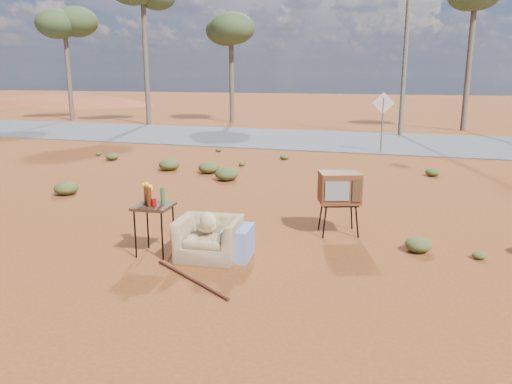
% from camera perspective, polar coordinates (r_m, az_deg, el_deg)
% --- Properties ---
extents(ground, '(140.00, 140.00, 0.00)m').
position_cam_1_polar(ground, '(7.69, -3.62, -8.04)').
color(ground, brown).
rests_on(ground, ground).
extents(highway, '(140.00, 7.00, 0.04)m').
position_cam_1_polar(highway, '(22.00, 10.67, 5.78)').
color(highway, '#565659').
rests_on(highway, ground).
extents(dirt_mound, '(26.00, 18.00, 2.00)m').
position_cam_1_polar(dirt_mound, '(52.21, -21.40, 9.28)').
color(dirt_mound, '#9F4A26').
rests_on(dirt_mound, ground).
extents(armchair, '(1.19, 0.84, 0.84)m').
position_cam_1_polar(armchair, '(7.78, -4.81, -4.73)').
color(armchair, '#977A52').
rests_on(armchair, ground).
extents(tv_unit, '(0.84, 0.75, 1.12)m').
position_cam_1_polar(tv_unit, '(8.92, 9.53, 0.39)').
color(tv_unit, black).
rests_on(tv_unit, ground).
extents(side_table, '(0.60, 0.60, 1.12)m').
position_cam_1_polar(side_table, '(7.99, -11.79, -1.22)').
color(side_table, '#331D12').
rests_on(side_table, ground).
extents(rusty_bar, '(1.48, 0.96, 0.05)m').
position_cam_1_polar(rusty_bar, '(7.10, -7.44, -9.80)').
color(rusty_bar, '#4F1E15').
rests_on(rusty_bar, ground).
extents(road_sign, '(0.78, 0.06, 2.19)m').
position_cam_1_polar(road_sign, '(18.75, 14.30, 8.90)').
color(road_sign, brown).
rests_on(road_sign, ground).
extents(eucalyptus_far_left, '(3.20, 3.20, 7.10)m').
position_cam_1_polar(eucalyptus_far_left, '(33.86, -21.07, 17.74)').
color(eucalyptus_far_left, brown).
rests_on(eucalyptus_far_left, ground).
extents(eucalyptus_near_left, '(3.20, 3.20, 6.60)m').
position_cam_1_polar(eucalyptus_near_left, '(30.69, -2.87, 18.19)').
color(eucalyptus_near_left, brown).
rests_on(eucalyptus_near_left, ground).
extents(utility_pole_center, '(1.40, 0.20, 8.00)m').
position_cam_1_polar(utility_pole_center, '(24.22, 16.76, 15.92)').
color(utility_pole_center, brown).
rests_on(utility_pole_center, ground).
extents(scrub_patch, '(17.49, 8.07, 0.33)m').
position_cam_1_polar(scrub_patch, '(11.90, 0.32, 0.38)').
color(scrub_patch, '#455123').
rests_on(scrub_patch, ground).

